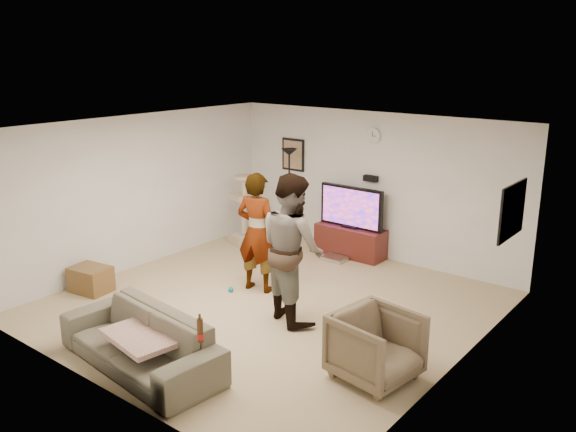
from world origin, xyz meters
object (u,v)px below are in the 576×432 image
Objects in this scene: beer_bottle at (200,330)px; armchair at (376,346)px; sofa at (140,341)px; tv at (351,207)px; person_right at (292,248)px; tv_stand at (350,241)px; cat_tree at (244,209)px; person_left at (257,232)px; side_table at (91,279)px; floor_lamp at (289,199)px.

armchair is at bearing 49.69° from beer_bottle.
beer_bottle reaches higher than sofa.
person_right reaches higher than tv.
tv reaches higher than tv_stand.
cat_tree is 0.74× the size of person_left.
cat_tree is at bearing -12.54° from person_right.
sofa is at bearing 89.85° from person_left.
armchair is 4.60m from side_table.
cat_tree reaches higher than armchair.
beer_bottle is (0.45, -2.08, -0.23)m from person_right.
tv is 4.86m from beer_bottle.
person_right is at bearing 76.99° from armchair.
tv_stand is at bearing 14.74° from floor_lamp.
person_right is (0.76, -2.63, 0.11)m from tv.
tv_stand is 0.93× the size of cat_tree.
beer_bottle is 0.30× the size of armchair.
person_right reaches higher than cat_tree.
tv is 4.39m from side_table.
cat_tree reaches higher than tv.
beer_bottle is at bearing -75.56° from tv.
cat_tree is (-1.88, -0.70, -0.21)m from tv.
sofa is at bearing -73.08° from floor_lamp.
person_right is at bearing -73.83° from tv_stand.
armchair reaches higher than sofa.
person_right reaches higher than beer_bottle.
beer_bottle is at bearing 125.90° from person_right.
person_left is at bearing 106.04° from sofa.
cat_tree is at bearing 84.95° from side_table.
sofa is at bearing -87.40° from tv_stand.
armchair reaches higher than side_table.
floor_lamp is (-1.13, -0.30, 0.02)m from tv.
person_left is 2.64m from sofa.
armchair is at bearing -177.70° from person_right.
side_table is (-2.36, 0.94, -0.13)m from sofa.
side_table is (-1.90, -1.60, -0.71)m from person_left.
tv is 4.75m from sofa.
tv reaches higher than sofa.
tv_stand is 4.34m from side_table.
tv_stand is 0.69× the size of floor_lamp.
tv_stand is 2.83m from person_right.
tv is 4.82× the size of beer_bottle.
person_left is at bearing 75.83° from armchair.
person_left is at bearing -0.71° from person_right.
person_left is (-0.25, -2.17, 0.02)m from tv.
person_left is at bearing -96.54° from tv.
person_left is at bearing -64.85° from floor_lamp.
cat_tree is at bearing -151.90° from floor_lamp.
tv is 0.90× the size of cat_tree.
person_left reaches higher than beer_bottle.
person_right is 1.89m from armchair.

